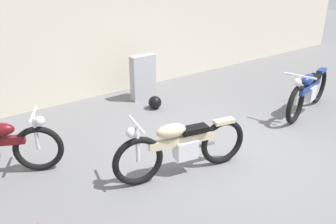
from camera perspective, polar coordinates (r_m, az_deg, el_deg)
The scene contains 6 objects.
ground_plane at distance 5.70m, azimuth 9.35°, elevation -6.46°, with size 40.00×40.00×0.00m, color slate.
building_wall at distance 8.07m, azimuth -9.87°, elevation 15.09°, with size 18.00×0.30×3.39m, color beige.
stone_marker at distance 7.66m, azimuth -4.19°, elevation 5.78°, with size 0.57×0.20×1.01m, color #9E9EA3.
helmet at distance 7.21m, azimuth -2.20°, elevation 1.62°, with size 0.28×0.28×0.28m, color black.
motorcycle_blue at distance 7.48m, azimuth 22.43°, elevation 3.29°, with size 2.12×0.76×0.97m.
motorcycle_cream at distance 4.85m, azimuth 2.27°, elevation -5.72°, with size 2.04×0.71×0.93m.
Camera 1 is at (-3.67, -3.35, 2.80)m, focal length 36.39 mm.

